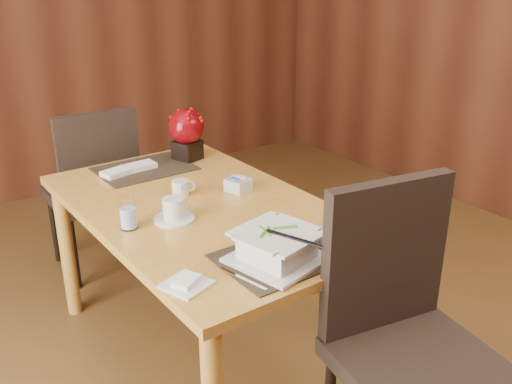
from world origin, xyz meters
TOP-DOWN VIEW (x-y plane):
  - back_wall at (0.00, 3.00)m, footprint 5.00×0.02m
  - dining_table at (0.00, 0.60)m, footprint 0.90×1.50m
  - placemat_near at (0.00, 0.05)m, footprint 0.45×0.33m
  - placemat_far at (0.00, 1.15)m, footprint 0.45×0.33m
  - soup_setting at (-0.04, 0.03)m, footprint 0.33×0.33m
  - coffee_cup at (-0.17, 0.54)m, footprint 0.16×0.16m
  - water_glass at (-0.34, 0.58)m, footprint 0.09×0.09m
  - creamer_jug at (-0.02, 0.75)m, footprint 0.12×0.12m
  - sugar_caddy at (0.22, 0.65)m, footprint 0.12×0.12m
  - berry_decor at (0.25, 1.16)m, footprint 0.18×0.18m
  - napkins_far at (-0.07, 1.15)m, footprint 0.28×0.13m
  - bread_plate at (-0.37, 0.08)m, footprint 0.17×0.17m
  - near_chair at (0.21, -0.33)m, footprint 0.58×0.58m
  - far_chair at (-0.10, 1.60)m, footprint 0.47×0.47m

SIDE VIEW (x-z plane):
  - far_chair at x=-0.10m, z-range 0.06..1.04m
  - near_chair at x=0.21m, z-range 0.07..1.13m
  - dining_table at x=0.00m, z-range 0.28..1.03m
  - placemat_near at x=0.00m, z-range 0.75..0.76m
  - placemat_far at x=0.00m, z-range 0.75..0.76m
  - bread_plate at x=-0.37m, z-range 0.75..0.76m
  - napkins_far at x=-0.07m, z-range 0.76..0.78m
  - sugar_caddy at x=0.22m, z-range 0.75..0.81m
  - creamer_jug at x=-0.02m, z-range 0.75..0.82m
  - coffee_cup at x=-0.17m, z-range 0.74..0.84m
  - soup_setting at x=-0.04m, z-range 0.75..0.86m
  - water_glass at x=-0.34m, z-range 0.75..0.91m
  - berry_decor at x=0.25m, z-range 0.77..1.03m
  - back_wall at x=0.00m, z-range 0.00..2.80m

